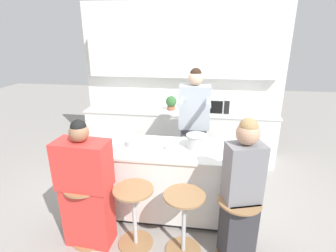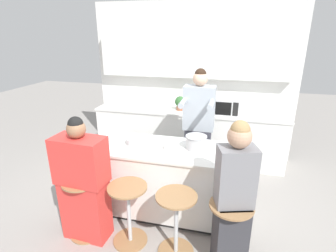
{
  "view_description": "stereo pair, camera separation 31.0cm",
  "coord_description": "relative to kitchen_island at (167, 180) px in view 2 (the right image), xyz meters",
  "views": [
    {
      "loc": [
        0.4,
        -2.82,
        2.19
      ],
      "look_at": [
        0.0,
        0.07,
        1.15
      ],
      "focal_mm": 28.0,
      "sensor_mm": 36.0,
      "label": 1
    },
    {
      "loc": [
        0.71,
        -2.76,
        2.19
      ],
      "look_at": [
        0.0,
        0.07,
        1.15
      ],
      "focal_mm": 28.0,
      "sensor_mm": 36.0,
      "label": 2
    }
  ],
  "objects": [
    {
      "name": "person_wrapped_blanket",
      "position": [
        -0.76,
        -0.63,
        0.21
      ],
      "size": [
        0.55,
        0.32,
        1.42
      ],
      "rotation": [
        0.0,
        0.0,
        -0.06
      ],
      "color": "red",
      "rests_on": "ground_plane"
    },
    {
      "name": "microwave",
      "position": [
        0.61,
        1.53,
        0.6
      ],
      "size": [
        0.46,
        0.38,
        0.27
      ],
      "color": "white",
      "rests_on": "back_counter"
    },
    {
      "name": "bar_stool_center_left",
      "position": [
        -0.26,
        -0.61,
        -0.04
      ],
      "size": [
        0.41,
        0.41,
        0.7
      ],
      "color": "#997047",
      "rests_on": "ground_plane"
    },
    {
      "name": "wall_back",
      "position": [
        0.0,
        1.84,
        1.09
      ],
      "size": [
        3.55,
        0.22,
        2.7
      ],
      "color": "silver",
      "rests_on": "ground_plane"
    },
    {
      "name": "back_counter",
      "position": [
        0.0,
        1.56,
        0.0
      ],
      "size": [
        3.29,
        0.59,
        0.91
      ],
      "color": "white",
      "rests_on": "ground_plane"
    },
    {
      "name": "bar_stool_center_right",
      "position": [
        0.26,
        -0.64,
        -0.04
      ],
      "size": [
        0.41,
        0.41,
        0.7
      ],
      "color": "#997047",
      "rests_on": "ground_plane"
    },
    {
      "name": "bar_stool_leftmost",
      "position": [
        -0.79,
        -0.62,
        -0.04
      ],
      "size": [
        0.41,
        0.41,
        0.7
      ],
      "color": "#997047",
      "rests_on": "ground_plane"
    },
    {
      "name": "cooking_pot",
      "position": [
        0.34,
        0.06,
        0.52
      ],
      "size": [
        0.34,
        0.25,
        0.16
      ],
      "color": "#B7BABC",
      "rests_on": "kitchen_island"
    },
    {
      "name": "coffee_cup_near",
      "position": [
        0.03,
        -0.04,
        0.48
      ],
      "size": [
        0.12,
        0.09,
        0.08
      ],
      "color": "white",
      "rests_on": "kitchen_island"
    },
    {
      "name": "banana_bunch",
      "position": [
        0.72,
        -0.04,
        0.46
      ],
      "size": [
        0.14,
        0.1,
        0.04
      ],
      "color": "yellow",
      "rests_on": "kitchen_island"
    },
    {
      "name": "ground_plane",
      "position": [
        0.0,
        0.0,
        -0.45
      ],
      "size": [
        16.0,
        16.0,
        0.0
      ],
      "primitive_type": "plane",
      "color": "gray"
    },
    {
      "name": "coffee_cup_far",
      "position": [
        -0.74,
        0.05,
        0.48
      ],
      "size": [
        0.1,
        0.07,
        0.08
      ],
      "color": "white",
      "rests_on": "kitchen_island"
    },
    {
      "name": "bar_stool_rightmost",
      "position": [
        0.79,
        -0.66,
        -0.04
      ],
      "size": [
        0.41,
        0.41,
        0.7
      ],
      "color": "#997047",
      "rests_on": "ground_plane"
    },
    {
      "name": "person_cooking",
      "position": [
        0.29,
        0.68,
        0.42
      ],
      "size": [
        0.42,
        0.56,
        1.75
      ],
      "rotation": [
        0.0,
        0.0,
        0.01
      ],
      "color": "#383842",
      "rests_on": "ground_plane"
    },
    {
      "name": "person_seated_near",
      "position": [
        0.8,
        -0.63,
        0.26
      ],
      "size": [
        0.38,
        0.34,
        1.51
      ],
      "rotation": [
        0.0,
        0.0,
        0.29
      ],
      "color": "#333338",
      "rests_on": "ground_plane"
    },
    {
      "name": "kitchen_island",
      "position": [
        0.0,
        0.0,
        0.0
      ],
      "size": [
        1.97,
        0.73,
        0.9
      ],
      "color": "black",
      "rests_on": "ground_plane"
    },
    {
      "name": "potted_plant",
      "position": [
        -0.15,
        1.56,
        0.59
      ],
      "size": [
        0.19,
        0.19,
        0.24
      ],
      "color": "#93563D",
      "rests_on": "back_counter"
    },
    {
      "name": "fruit_bowl",
      "position": [
        -0.42,
        0.02,
        0.48
      ],
      "size": [
        0.19,
        0.19,
        0.07
      ],
      "color": "#B7BABC",
      "rests_on": "kitchen_island"
    }
  ]
}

